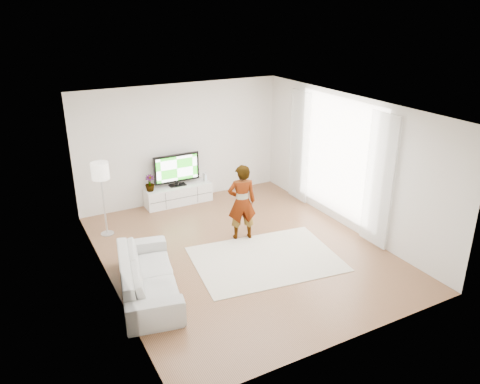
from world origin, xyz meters
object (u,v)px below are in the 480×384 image
rug (266,259)px  floor_lamp (100,174)px  media_console (178,195)px  sofa (148,275)px  television (177,169)px  player (242,202)px

rug → floor_lamp: size_ratio=1.69×
media_console → sofa: size_ratio=0.72×
media_console → rug: bearing=-81.9°
television → rug: (0.47, -3.29, -0.86)m
television → sofa: bearing=-118.6°
media_console → player: player is taller
rug → sofa: sofa is taller
rug → sofa: size_ratio=1.19×
television → player: player is taller
television → rug: size_ratio=0.42×
rug → sofa: 2.29m
media_console → sofa: 3.73m
television → floor_lamp: (-1.90, -0.84, 0.46)m
media_console → player: 2.41m
rug → player: (0.02, 0.98, 0.79)m
player → rug: bearing=105.5°
rug → sofa: (-2.26, 0.00, 0.32)m
media_console → floor_lamp: (-1.90, -0.81, 1.10)m
player → television: bearing=-61.8°
television → player: bearing=-78.2°
sofa → floor_lamp: bearing=14.2°
rug → player: player is taller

